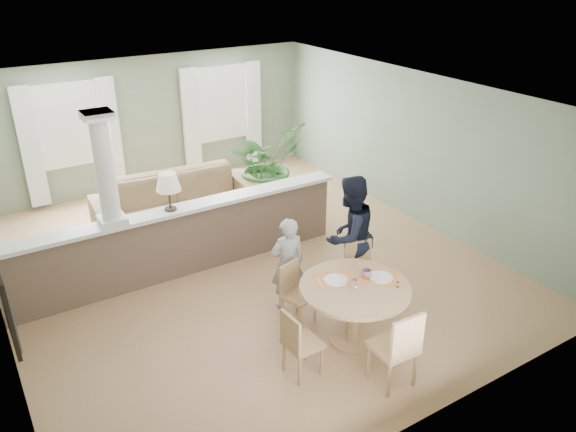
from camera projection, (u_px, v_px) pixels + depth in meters
ground at (243, 262)px, 9.05m from camera, size 8.00×8.00×0.00m
room_shell at (219, 145)px, 8.75m from camera, size 7.02×8.02×2.71m
pony_wall at (177, 233)px, 8.43m from camera, size 5.32×0.38×2.70m
sofa at (179, 200)px, 10.23m from camera, size 3.09×1.39×0.88m
houseplant at (266, 164)px, 10.91m from camera, size 1.82×1.72×1.60m
dining_table at (355, 297)px, 6.95m from camera, size 1.38×1.38×0.94m
chair_far_boy at (295, 290)px, 7.44m from camera, size 0.48×0.48×0.85m
chair_far_man at (360, 271)px, 7.82m from camera, size 0.51×0.51×0.93m
chair_near at (398, 346)px, 6.25m from camera, size 0.48×0.48×1.02m
chair_side at (298, 341)px, 6.45m from camera, size 0.41×0.41×0.87m
child_person at (287, 264)px, 7.66m from camera, size 0.54×0.40×1.36m
man_person at (349, 236)px, 7.95m from camera, size 0.99×0.84×1.79m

